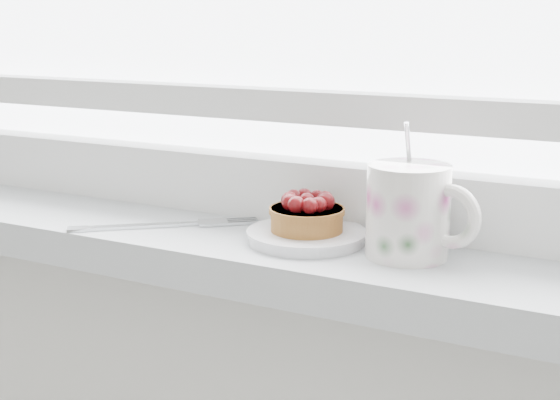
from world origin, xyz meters
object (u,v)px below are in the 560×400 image
Objects in this scene: raspberry_tart at (307,213)px; saucer at (307,236)px; fork at (163,225)px; floral_mug at (411,210)px.

saucer is at bearing 95.36° from raspberry_tart.
raspberry_tart is 0.44× the size of fork.
raspberry_tart is 0.17m from fork.
floral_mug is (0.11, -0.00, 0.04)m from saucer.
floral_mug reaches higher than saucer.
raspberry_tart is at bearing -84.64° from saucer.
floral_mug is 0.28m from fork.
floral_mug reaches higher than raspberry_tart.
saucer is 0.02m from raspberry_tart.
floral_mug is at bearing -0.05° from raspberry_tart.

